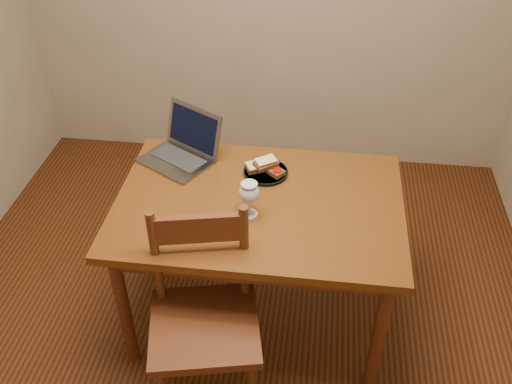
# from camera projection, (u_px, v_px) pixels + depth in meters

# --- Properties ---
(floor) EXTENTS (3.20, 3.20, 0.02)m
(floor) POSITION_uv_depth(u_px,v_px,m) (235.00, 322.00, 2.97)
(floor) COLOR black
(floor) RESTS_ON ground
(table) EXTENTS (1.30, 0.90, 0.74)m
(table) POSITION_uv_depth(u_px,v_px,m) (259.00, 216.00, 2.63)
(table) COLOR #481E0C
(table) RESTS_ON floor
(chair) EXTENTS (0.53, 0.51, 0.48)m
(chair) POSITION_uv_depth(u_px,v_px,m) (204.00, 313.00, 2.35)
(chair) COLOR #3F1D0D
(chair) RESTS_ON floor
(plate) EXTENTS (0.22, 0.22, 0.02)m
(plate) POSITION_uv_depth(u_px,v_px,m) (266.00, 172.00, 2.74)
(plate) COLOR black
(plate) RESTS_ON table
(sandwich_cheese) EXTENTS (0.14, 0.11, 0.04)m
(sandwich_cheese) POSITION_uv_depth(u_px,v_px,m) (259.00, 166.00, 2.73)
(sandwich_cheese) COLOR #381E0C
(sandwich_cheese) RESTS_ON plate
(sandwich_tomato) EXTENTS (0.12, 0.11, 0.03)m
(sandwich_tomato) POSITION_uv_depth(u_px,v_px,m) (274.00, 170.00, 2.71)
(sandwich_tomato) COLOR #381E0C
(sandwich_tomato) RESTS_ON plate
(sandwich_top) EXTENTS (0.13, 0.12, 0.03)m
(sandwich_top) POSITION_uv_depth(u_px,v_px,m) (266.00, 163.00, 2.71)
(sandwich_top) COLOR #381E0C
(sandwich_top) RESTS_ON plate
(milk_glass) EXTENTS (0.09, 0.09, 0.17)m
(milk_glass) POSITION_uv_depth(u_px,v_px,m) (249.00, 199.00, 2.45)
(milk_glass) COLOR white
(milk_glass) RESTS_ON table
(laptop) EXTENTS (0.44, 0.43, 0.24)m
(laptop) POSITION_uv_depth(u_px,v_px,m) (184.00, 146.00, 2.82)
(laptop) COLOR slate
(laptop) RESTS_ON table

